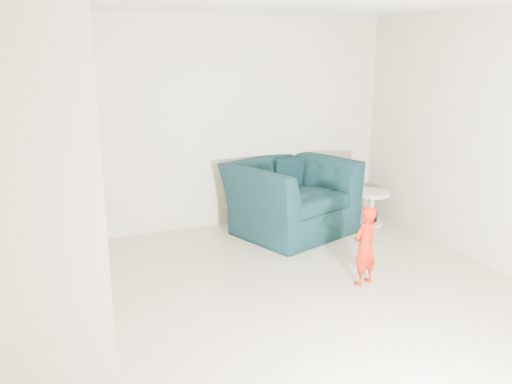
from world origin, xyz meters
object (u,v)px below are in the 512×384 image
toddler (365,246)px  staircase (29,226)px  side_table (372,202)px  armchair (291,197)px

toddler → staircase: size_ratio=0.22×
staircase → side_table: bearing=19.9°
toddler → staircase: bearing=-21.6°
toddler → side_table: toddler is taller
side_table → staircase: 4.42m
armchair → toddler: 1.70m
armchair → staircase: size_ratio=0.39×
toddler → side_table: bearing=-144.4°
armchair → toddler: armchair is taller
armchair → toddler: (0.03, -1.70, -0.05)m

